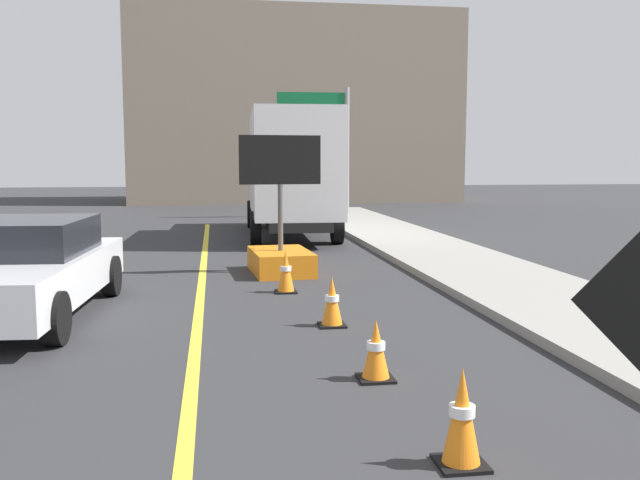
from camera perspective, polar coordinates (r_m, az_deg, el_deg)
lane_center_stripe at (r=6.81m, az=-10.58°, el=-12.52°), size 0.14×36.00×0.01m
arrow_board_trailer at (r=13.73m, az=-3.25°, el=-0.73°), size 1.60×1.88×2.70m
box_truck at (r=20.28m, az=-2.42°, el=5.65°), size 2.63×7.58×3.56m
pickup_car at (r=10.68m, az=-23.34°, el=-2.16°), size 2.33×4.83×1.38m
highway_guide_sign at (r=27.06m, az=0.56°, el=9.10°), size 2.79×0.24×5.00m
far_building_block at (r=38.93m, az=-2.25°, el=10.59°), size 17.18×7.54×9.93m
traffic_cone_near_sign at (r=5.29m, az=11.55°, el=-14.10°), size 0.36×0.36×0.73m
traffic_cone_mid_lane at (r=7.13m, az=4.60°, el=-9.01°), size 0.36×0.36×0.62m
traffic_cone_far_lane at (r=9.34m, az=0.99°, el=-5.11°), size 0.36×0.36×0.67m
traffic_cone_curbside at (r=11.70m, az=-2.83°, el=-2.62°), size 0.36×0.36×0.72m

